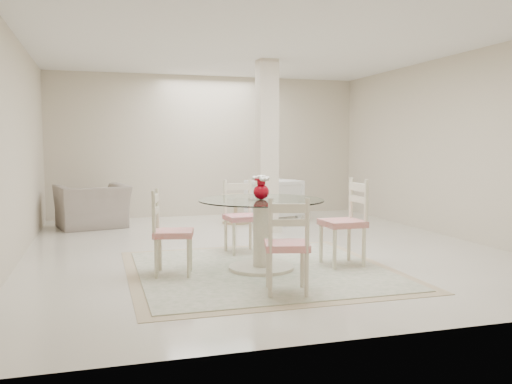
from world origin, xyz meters
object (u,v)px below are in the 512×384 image
object	(u,v)px
dining_chair_west	(167,226)
side_table	(236,210)
dining_table	(261,235)
dining_chair_east	(348,215)
red_vase	(261,187)
recliner_taupe	(92,206)
dining_chair_south	(288,239)
armchair_white	(274,199)
column	(267,147)
dining_chair_north	(241,211)

from	to	relation	value
dining_chair_west	side_table	world-z (taller)	dining_chair_west
dining_table	dining_chair_east	size ratio (longest dim) A/B	1.24
red_vase	recliner_taupe	bearing A→B (deg)	115.59
dining_chair_west	dining_chair_south	xyz separation A→B (m)	(0.96, -1.07, -0.00)
dining_table	recliner_taupe	world-z (taller)	dining_table
red_vase	dining_chair_south	distance (m)	1.09
dining_chair_west	armchair_white	world-z (taller)	dining_chair_west
dining_table	dining_chair_east	world-z (taller)	dining_chair_east
column	red_vase	size ratio (longest dim) A/B	10.24
column	dining_chair_east	size ratio (longest dim) A/B	2.46
dining_chair_north	dining_chair_south	size ratio (longest dim) A/B	1.03
column	side_table	size ratio (longest dim) A/B	5.34
dining_chair_north	dining_table	bearing A→B (deg)	-96.28
dining_chair_east	dining_chair_north	bearing A→B (deg)	-138.24
dining_chair_north	side_table	world-z (taller)	dining_chair_north
dining_chair_east	recliner_taupe	world-z (taller)	dining_chair_east
dining_table	dining_chair_north	bearing A→B (deg)	87.96
armchair_white	dining_chair_east	bearing A→B (deg)	65.36
red_vase	dining_chair_west	distance (m)	1.09
dining_chair_west	armchair_white	distance (m)	4.50
dining_chair_east	recliner_taupe	distance (m)	4.72
column	dining_chair_east	bearing A→B (deg)	-87.00
red_vase	armchair_white	size ratio (longest dim) A/B	0.32
recliner_taupe	armchair_white	bearing A→B (deg)	167.75
side_table	dining_chair_east	bearing A→B (deg)	-83.55
dining_chair_east	side_table	bearing A→B (deg)	-174.79
armchair_white	dining_chair_north	bearing A→B (deg)	45.15
red_vase	dining_chair_south	size ratio (longest dim) A/B	0.26
column	recliner_taupe	size ratio (longest dim) A/B	2.46
red_vase	armchair_white	world-z (taller)	red_vase
red_vase	dining_chair_west	size ratio (longest dim) A/B	0.26
column	recliner_taupe	xyz separation A→B (m)	(-2.68, 1.16, -0.99)
side_table	recliner_taupe	bearing A→B (deg)	175.55
dining_chair_south	side_table	bearing A→B (deg)	-83.90
column	dining_chair_north	distance (m)	1.96
dining_table	armchair_white	size ratio (longest dim) A/B	1.65
dining_chair_east	dining_chair_west	world-z (taller)	dining_chair_east
dining_chair_east	dining_chair_north	xyz separation A→B (m)	(-0.98, 1.06, -0.04)
armchair_white	dining_table	bearing A→B (deg)	50.93
column	dining_chair_north	world-z (taller)	column
dining_chair_south	armchair_white	size ratio (longest dim) A/B	1.21
column	dining_chair_east	world-z (taller)	column
dining_table	side_table	distance (m)	3.62
column	dining_chair_west	bearing A→B (deg)	-126.80
armchair_white	dining_chair_south	bearing A→B (deg)	54.27
red_vase	dining_chair_east	world-z (taller)	dining_chair_east
dining_chair_west	armchair_white	bearing A→B (deg)	-20.01
column	red_vase	xyz separation A→B (m)	(-0.88, -2.59, -0.43)
dining_chair_west	recliner_taupe	size ratio (longest dim) A/B	0.92
dining_chair_north	recliner_taupe	distance (m)	3.29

